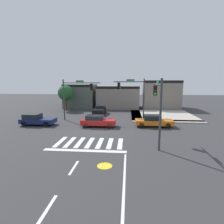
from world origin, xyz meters
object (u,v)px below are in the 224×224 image
at_px(traffic_signal_northeast, 133,92).
at_px(car_red, 98,121).
at_px(car_orange, 153,121).
at_px(car_black, 100,110).
at_px(car_navy, 37,119).
at_px(traffic_signal_southeast, 158,100).
at_px(roadside_tree, 66,93).
at_px(traffic_signal_northwest, 76,92).

xyz_separation_m(traffic_signal_northeast, car_red, (-4.38, -4.03, -3.34)).
height_order(car_red, car_orange, car_orange).
xyz_separation_m(car_black, car_orange, (8.04, -8.41, -0.04)).
xyz_separation_m(traffic_signal_northeast, car_black, (-5.53, 5.06, -3.31)).
bearing_deg(car_navy, traffic_signal_southeast, -23.26).
relative_size(traffic_signal_northeast, car_red, 1.41).
xyz_separation_m(traffic_signal_southeast, traffic_signal_northeast, (-1.91, 9.97, 0.13)).
bearing_deg(car_red, roadside_tree, 123.55).
relative_size(traffic_signal_northwest, traffic_signal_northeast, 0.98).
relative_size(traffic_signal_northeast, car_navy, 1.40).
relative_size(car_navy, roadside_tree, 0.87).
distance_m(car_navy, car_red, 7.93).
xyz_separation_m(traffic_signal_southeast, car_orange, (0.60, 6.62, -3.22)).
bearing_deg(car_orange, car_navy, -178.04).
relative_size(traffic_signal_southeast, car_black, 1.32).
bearing_deg(traffic_signal_northeast, roadside_tree, -33.57).
bearing_deg(traffic_signal_northeast, car_orange, 126.77).
bearing_deg(traffic_signal_northeast, traffic_signal_southeast, 100.84).
bearing_deg(traffic_signal_southeast, roadside_tree, 38.35).
distance_m(traffic_signal_northeast, roadside_tree, 15.13).
relative_size(traffic_signal_northwest, car_navy, 1.37).
distance_m(car_red, roadside_tree, 15.10).
xyz_separation_m(car_navy, roadside_tree, (-0.28, 12.22, 2.64)).
relative_size(traffic_signal_southeast, car_red, 1.37).
xyz_separation_m(car_navy, car_black, (6.78, 8.92, 0.03)).
height_order(traffic_signal_northeast, car_navy, traffic_signal_northeast).
relative_size(car_navy, car_red, 1.01).
bearing_deg(roadside_tree, traffic_signal_southeast, -51.65).
relative_size(traffic_signal_southeast, car_orange, 1.27).
distance_m(traffic_signal_northeast, car_navy, 13.32).
bearing_deg(traffic_signal_northwest, car_red, -44.78).
bearing_deg(car_black, roadside_tree, -115.04).
height_order(traffic_signal_northeast, roadside_tree, traffic_signal_northeast).
relative_size(traffic_signal_southeast, traffic_signal_northeast, 0.98).
xyz_separation_m(car_black, roadside_tree, (-7.06, 3.30, 2.61)).
bearing_deg(traffic_signal_northwest, traffic_signal_northeast, 3.18).
bearing_deg(traffic_signal_northeast, traffic_signal_northwest, 3.18).
height_order(car_orange, roadside_tree, roadside_tree).
relative_size(traffic_signal_southeast, car_navy, 1.36).
relative_size(traffic_signal_northwest, roadside_tree, 1.20).
height_order(traffic_signal_northwest, car_black, traffic_signal_northwest).
height_order(traffic_signal_southeast, car_navy, traffic_signal_southeast).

